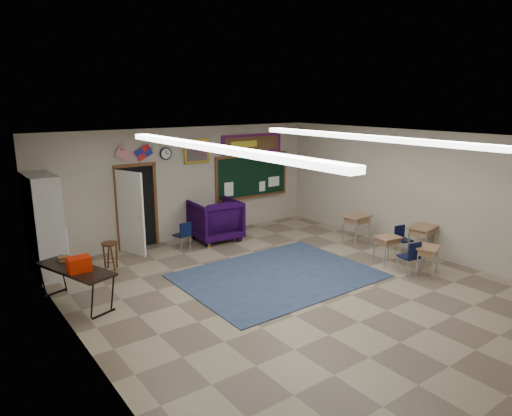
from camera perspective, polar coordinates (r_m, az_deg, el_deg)
floor at (r=9.25m, az=4.93°, el=-10.23°), size 9.00×9.00×0.00m
back_wall at (r=12.40m, az=-8.82°, el=3.03°), size 8.00×0.04×3.00m
left_wall at (r=6.89m, az=-20.78°, el=-6.14°), size 0.04×9.00×3.00m
right_wall at (r=11.75m, az=19.90°, el=1.80°), size 0.04×9.00×3.00m
ceiling at (r=8.51m, az=5.34°, el=8.62°), size 8.00×9.00×0.04m
area_rug at (r=9.93m, az=2.72°, el=-8.44°), size 4.00×3.00×0.02m
fluorescent_strips at (r=8.51m, az=5.33°, el=8.22°), size 3.86×6.00×0.10m
doorway at (r=11.75m, az=-14.87°, el=-0.05°), size 1.10×0.89×2.16m
chalkboard at (r=13.52m, az=-0.46°, el=3.89°), size 2.55×0.14×1.30m
bulletin_board at (r=13.40m, az=-0.48°, el=8.05°), size 2.10×0.05×0.55m
framed_art_print at (r=12.41m, az=-7.45°, el=7.05°), size 0.75×0.05×0.65m
wall_clock at (r=12.01m, az=-11.22°, el=6.69°), size 0.32×0.05×0.32m
wall_flags at (r=11.63m, az=-14.99°, el=6.93°), size 1.16×0.06×0.70m
storage_cabinet at (r=10.67m, az=-24.92°, el=-1.99°), size 0.59×1.25×2.20m
wingback_armchair at (r=12.29m, az=-5.10°, el=-1.49°), size 1.28×1.31×1.10m
student_chair_reading at (r=11.62m, az=-9.23°, el=-3.44°), size 0.42×0.42×0.74m
student_chair_desk_a at (r=10.42m, az=18.50°, el=-5.89°), size 0.45×0.45×0.76m
student_chair_desk_b at (r=11.68m, az=17.95°, el=-3.92°), size 0.41×0.41×0.71m
student_desk_front_left at (r=10.88m, az=16.05°, el=-4.94°), size 0.59×0.46×0.67m
student_desk_front_right at (r=12.13m, az=12.46°, el=-2.49°), size 0.69×0.53×0.79m
student_desk_back_left at (r=10.49m, az=20.65°, el=-6.03°), size 0.66×0.58×0.65m
student_desk_back_right at (r=11.51m, az=20.03°, el=-3.84°), size 0.75×0.62×0.80m
folding_table at (r=9.12m, az=-21.52°, el=-8.87°), size 1.08×1.81×0.98m
wooden_stool at (r=10.67m, az=-17.73°, el=-5.71°), size 0.36×0.36×0.63m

